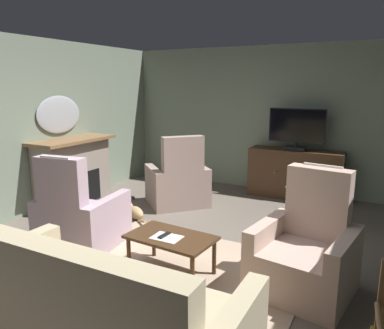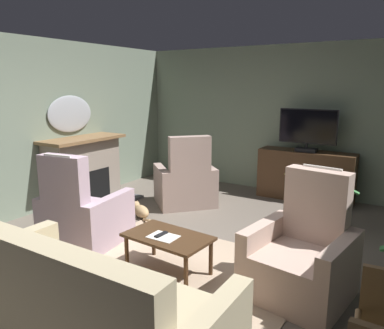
{
  "view_description": "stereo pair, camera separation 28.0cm",
  "coord_description": "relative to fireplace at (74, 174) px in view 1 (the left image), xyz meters",
  "views": [
    {
      "loc": [
        1.95,
        -3.29,
        1.96
      ],
      "look_at": [
        0.02,
        0.34,
        1.08
      ],
      "focal_mm": 34.82,
      "sensor_mm": 36.0,
      "label": 1
    },
    {
      "loc": [
        2.19,
        -3.15,
        1.96
      ],
      "look_at": [
        0.02,
        0.34,
        1.08
      ],
      "focal_mm": 34.82,
      "sensor_mm": 36.0,
      "label": 2
    }
  ],
  "objects": [
    {
      "name": "armchair_facing_sofa",
      "position": [
        1.5,
        0.79,
        -0.17
      ],
      "size": [
        1.22,
        1.23,
        1.18
      ],
      "color": "#A3897F",
      "rests_on": "ground_plane"
    },
    {
      "name": "wall_mirror_oval",
      "position": [
        -0.25,
        0.0,
        0.95
      ],
      "size": [
        0.06,
        0.89,
        0.6
      ],
      "primitive_type": "ellipsoid",
      "color": "#B2B7BF"
    },
    {
      "name": "sofa_floral",
      "position": [
        2.73,
        -2.49,
        -0.22
      ],
      "size": [
        2.21,
        0.93,
        0.94
      ],
      "color": "tan",
      "rests_on": "ground_plane"
    },
    {
      "name": "armchair_near_window",
      "position": [
        3.89,
        -0.89,
        -0.17
      ],
      "size": [
        0.99,
        0.97,
        1.18
      ],
      "color": "#BC9E8E",
      "rests_on": "ground_plane"
    },
    {
      "name": "television",
      "position": [
        3.1,
        2.06,
        0.7
      ],
      "size": [
        0.95,
        0.2,
        0.71
      ],
      "color": "black",
      "rests_on": "tv_cabinet"
    },
    {
      "name": "coffee_table",
      "position": [
        2.59,
        -1.24,
        -0.16
      ],
      "size": [
        0.93,
        0.59,
        0.42
      ],
      "color": "#422B19",
      "rests_on": "ground_plane"
    },
    {
      "name": "folded_newspaper",
      "position": [
        2.57,
        -1.3,
        -0.11
      ],
      "size": [
        0.3,
        0.22,
        0.01
      ],
      "primitive_type": "cube",
      "rotation": [
        0.0,
        0.0,
        -0.0
      ],
      "color": "silver",
      "rests_on": "coffee_table"
    },
    {
      "name": "wall_back",
      "position": [
        2.53,
        2.47,
        0.8
      ],
      "size": [
        6.22,
        0.1,
        2.66
      ],
      "primitive_type": "cube",
      "color": "gray",
      "rests_on": "ground_plane"
    },
    {
      "name": "rug_central",
      "position": [
        2.63,
        -1.14,
        -0.53
      ],
      "size": [
        2.57,
        1.89,
        0.01
      ],
      "primitive_type": "cube",
      "color": "tan",
      "rests_on": "ground_plane"
    },
    {
      "name": "fireplace",
      "position": [
        0.0,
        0.0,
        0.0
      ],
      "size": [
        0.94,
        1.46,
        1.11
      ],
      "color": "#4C4C51",
      "rests_on": "ground_plane"
    },
    {
      "name": "ground_plane",
      "position": [
        2.53,
        -1.04,
        -0.55
      ],
      "size": [
        6.22,
        7.52,
        0.04
      ],
      "primitive_type": "cube",
      "color": "#665B51"
    },
    {
      "name": "cat",
      "position": [
        1.23,
        -0.05,
        -0.44
      ],
      "size": [
        0.61,
        0.41,
        0.2
      ],
      "color": "tan",
      "rests_on": "ground_plane"
    },
    {
      "name": "tv_cabinet",
      "position": [
        3.1,
        2.12,
        -0.13
      ],
      "size": [
        1.59,
        0.47,
        0.86
      ],
      "color": "black",
      "rests_on": "ground_plane"
    },
    {
      "name": "armchair_by_fireplace",
      "position": [
        1.26,
        -1.18,
        -0.18
      ],
      "size": [
        0.97,
        1.0,
        1.2
      ],
      "color": "#AD93A3",
      "rests_on": "ground_plane"
    },
    {
      "name": "tv_remote",
      "position": [
        2.53,
        -1.28,
        -0.1
      ],
      "size": [
        0.06,
        0.17,
        0.02
      ],
      "primitive_type": "cube",
      "rotation": [
        0.0,
        0.0,
        4.64
      ],
      "color": "black",
      "rests_on": "coffee_table"
    },
    {
      "name": "potted_plant_tall_palm_by_window",
      "position": [
        3.77,
        0.79,
        -0.31
      ],
      "size": [
        0.83,
        0.92,
        0.76
      ],
      "color": "beige",
      "rests_on": "ground_plane"
    }
  ]
}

